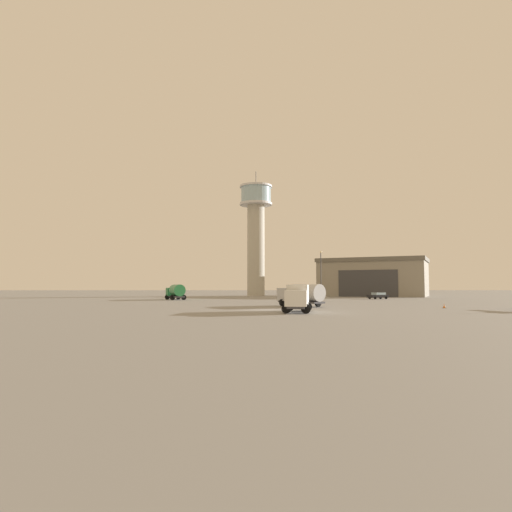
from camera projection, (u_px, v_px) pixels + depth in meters
name	position (u px, v px, depth m)	size (l,w,h in m)	color
ground_plane	(266.00, 310.00, 50.22)	(400.00, 400.00, 0.00)	gray
control_tower	(256.00, 228.00, 118.45)	(8.94, 8.94, 34.38)	#B2AD9E
hangar	(374.00, 277.00, 115.28)	(32.29, 28.12, 9.94)	gray
truck_fuel_tanker_green	(176.00, 291.00, 85.85)	(4.77, 6.58, 3.04)	#38383D
truck_box_white	(298.00, 297.00, 46.51)	(3.75, 7.01, 2.95)	#38383D
truck_fuel_tanker_silver	(301.00, 294.00, 58.57)	(6.21, 7.20, 3.04)	#38383D
car_black	(378.00, 295.00, 90.23)	(4.87, 3.63, 1.37)	black
light_post_east	(321.00, 271.00, 91.12)	(0.44, 0.44, 10.15)	#38383D
traffic_cone_near_left	(444.00, 306.00, 54.52)	(0.36, 0.36, 0.54)	black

